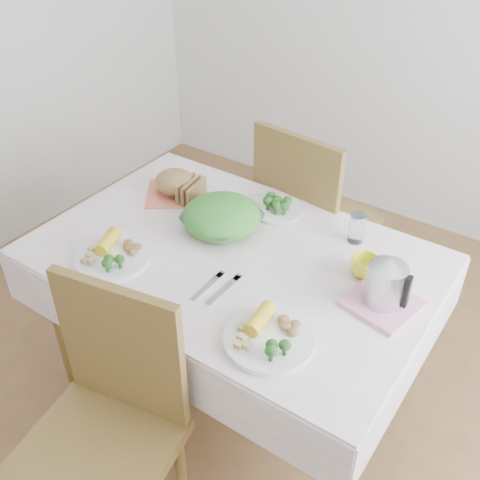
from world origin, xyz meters
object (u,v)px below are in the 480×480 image
Objects in this scene: electric_kettle at (387,277)px; dinner_plate_right at (269,340)px; dinner_plate_left at (113,259)px; salad_bowl at (222,222)px; chair_far at (317,229)px; yellow_mug at (364,267)px; dining_table at (233,326)px; chair_near at (96,460)px.

dinner_plate_right is at bearing -125.17° from electric_kettle.
salad_bowl is at bearing 61.71° from dinner_plate_left.
dinner_plate_left is 1.54× the size of electric_kettle.
yellow_mug is (0.46, -0.56, 0.34)m from chair_far.
electric_kettle is at bearing 4.98° from dining_table.
dining_table is 0.78m from electric_kettle.
chair_near reaches higher than yellow_mug.
yellow_mug is at bearing 18.91° from dining_table.
chair_near is at bearing -53.34° from dinner_plate_left.
electric_kettle is at bearing -4.19° from salad_bowl.
dinner_plate_right is (0.49, -0.42, -0.03)m from salad_bowl.
dinner_plate_left and dinner_plate_right have the same top height.
chair_near is 0.97× the size of chair_far.
chair_far reaches higher than yellow_mug.
salad_bowl is at bearing 139.27° from dinner_plate_right.
salad_bowl reaches higher than dinner_plate_right.
dinner_plate_left is at bearing -150.55° from yellow_mug.
electric_kettle is (0.22, 0.37, 0.11)m from dinner_plate_right.
chair_near is 3.56× the size of dinner_plate_right.
electric_kettle reaches higher than salad_bowl.
yellow_mug is (0.47, 0.16, 0.43)m from dining_table.
electric_kettle reaches higher than dining_table.
dining_table is at bearing -179.21° from electric_kettle.
chair_far is 3.53× the size of salad_bowl.
electric_kettle is (0.58, 0.05, 0.51)m from dining_table.
electric_kettle is (0.54, 0.86, 0.42)m from chair_near.
dinner_plate_left is at bearing -163.64° from electric_kettle.
dinner_plate_left is at bearing 178.19° from dinner_plate_right.
yellow_mug is 0.18m from electric_kettle.
chair_far is at bearing 81.15° from chair_near.
dinner_plate_right is 1.57× the size of electric_kettle.
yellow_mug is (0.59, 0.06, 0.00)m from salad_bowl.
salad_bowl is at bearing -174.51° from yellow_mug.
dinner_plate_left is 0.70m from dinner_plate_right.
yellow_mug is at bearing 136.04° from chair_far.
electric_kettle is (0.92, 0.35, 0.11)m from dinner_plate_left.
chair_far reaches higher than chair_near.
salad_bowl is at bearing 90.01° from chair_near.
chair_near is at bearing -123.45° from dinner_plate_right.
electric_kettle is (0.58, -0.67, 0.42)m from chair_far.
dinner_plate_right is 2.80× the size of yellow_mug.
salad_bowl is 1.05× the size of dinner_plate_left.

